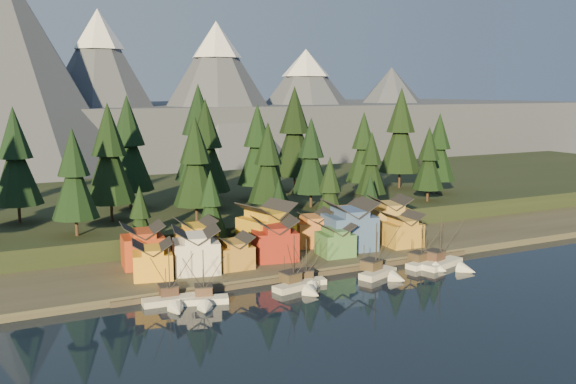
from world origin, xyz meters
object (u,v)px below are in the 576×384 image
boat_0 (172,294)px  boat_3 (308,275)px  boat_1 (204,293)px  boat_2 (300,279)px  boat_4 (382,266)px  house_front_0 (152,259)px  house_front_1 (196,248)px  house_back_1 (196,238)px  house_back_0 (143,244)px  boat_6 (448,258)px  boat_5 (427,258)px

boat_0 → boat_3: size_ratio=1.11×
boat_1 → boat_2: (18.74, -0.42, 0.19)m
boat_4 → house_front_0: (-42.59, 15.60, 2.89)m
boat_3 → house_front_1: house_front_1 is taller
house_front_0 → house_back_1: house_back_1 is taller
boat_3 → house_back_0: 34.87m
boat_2 → boat_6: size_ratio=0.95×
boat_3 → house_front_0: 30.17m
boat_0 → boat_1: bearing=-19.3°
boat_1 → house_front_0: bearing=125.4°
boat_1 → boat_5: (50.24, 1.18, 0.14)m
boat_1 → boat_5: size_ratio=0.96×
boat_2 → boat_1: bearing=166.9°
boat_4 → house_back_1: size_ratio=1.38×
boat_1 → boat_3: boat_1 is taller
boat_2 → house_back_0: (-23.29, 24.54, 3.95)m
boat_2 → boat_4: boat_4 is taller
house_front_0 → boat_1: bearing=-59.5°
boat_1 → boat_3: (21.71, 1.57, -0.05)m
boat_1 → house_back_0: size_ratio=1.18×
boat_1 → boat_2: boat_2 is taller
boat_6 → boat_5: bearing=134.3°
boat_2 → boat_6: bearing=-12.6°
boat_0 → house_back_0: size_ratio=1.23×
boat_6 → house_front_0: boat_6 is taller
boat_5 → house_front_0: bearing=152.8°
house_front_0 → boat_2: bearing=-21.0°
house_front_1 → boat_4: bearing=-12.4°
boat_1 → boat_2: bearing=16.0°
boat_3 → boat_4: bearing=2.6°
boat_4 → house_back_1: (-30.52, 25.23, 3.65)m
boat_5 → house_back_1: (-43.17, 23.66, 3.91)m
house_back_0 → boat_1: bearing=-73.3°
boat_0 → boat_6: boat_6 is taller
boat_2 → boat_4: 18.86m
boat_0 → boat_2: (23.88, -2.69, 0.23)m
boat_1 → boat_0: bearing=173.4°
boat_5 → house_back_0: (-54.80, 22.94, 4.00)m
boat_4 → house_back_1: boat_4 is taller
house_front_1 → house_back_1: (3.20, 9.39, -0.16)m
boat_1 → boat_4: bearing=16.7°
house_back_0 → boat_3: bearing=-34.6°
boat_4 → boat_6: (16.51, -0.52, -0.23)m
boat_5 → house_back_1: house_back_1 is taller
boat_1 → house_front_0: (-5.00, 15.21, 3.29)m
house_front_0 → house_back_0: size_ratio=0.96×
boat_2 → boat_5: size_ratio=1.04×
boat_1 → house_front_0: boat_1 is taller
house_front_0 → boat_5: bearing=-1.9°
boat_1 → boat_2: 18.75m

